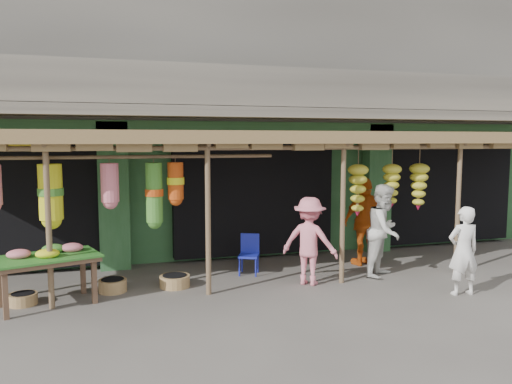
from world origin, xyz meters
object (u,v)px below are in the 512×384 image
object	(u,v)px
person_right	(384,230)
person_shopper	(310,241)
person_front	(463,251)
flower_table	(47,258)
blue_chair	(249,252)
person_vendor	(365,221)

from	to	relation	value
person_right	person_shopper	world-z (taller)	person_right
person_front	flower_table	bearing A→B (deg)	-6.97
person_right	person_shopper	bearing A→B (deg)	145.63
person_shopper	flower_table	bearing A→B (deg)	37.71
flower_table	blue_chair	world-z (taller)	flower_table
blue_chair	person_front	xyz separation A→B (m)	(3.12, -2.35, 0.32)
person_right	person_vendor	xyz separation A→B (m)	(0.07, 0.89, 0.03)
person_front	person_right	xyz separation A→B (m)	(-0.65, 1.45, 0.13)
person_front	person_right	size ratio (longest dim) A/B	0.85
flower_table	person_vendor	distance (m)	6.21
person_front	person_shopper	distance (m)	2.62
blue_chair	person_shopper	size ratio (longest dim) A/B	0.49
person_vendor	person_shopper	world-z (taller)	person_vendor
flower_table	blue_chair	bearing A→B (deg)	-3.79
flower_table	blue_chair	xyz separation A→B (m)	(3.60, 0.91, -0.32)
person_front	person_shopper	size ratio (longest dim) A/B	0.95
blue_chair	person_right	size ratio (longest dim) A/B	0.44
blue_chair	person_front	world-z (taller)	person_front
person_right	person_front	bearing A→B (deg)	-104.31
person_front	person_vendor	size ratio (longest dim) A/B	0.82
flower_table	person_front	distance (m)	6.87
flower_table	person_shopper	world-z (taller)	person_shopper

